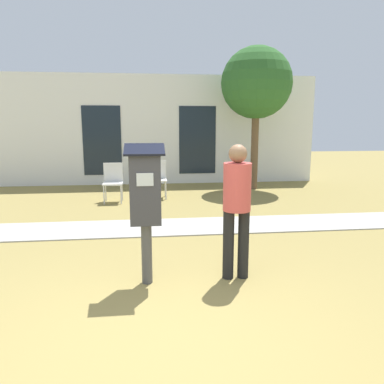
% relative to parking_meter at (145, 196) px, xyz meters
% --- Properties ---
extents(ground_plane, '(40.00, 40.00, 0.00)m').
position_rel_parking_meter_xyz_m(ground_plane, '(0.14, -1.11, -1.02)').
color(ground_plane, olive).
extents(sidewalk, '(12.00, 1.10, 0.02)m').
position_rel_parking_meter_xyz_m(sidewalk, '(0.14, 2.28, -1.01)').
color(sidewalk, '#A3A099').
rests_on(sidewalk, ground).
extents(building_facade, '(10.00, 0.26, 3.20)m').
position_rel_parking_meter_xyz_m(building_facade, '(0.14, 7.23, 0.58)').
color(building_facade, white).
rests_on(building_facade, ground).
extents(parking_meter, '(0.44, 0.31, 1.59)m').
position_rel_parking_meter_xyz_m(parking_meter, '(0.00, 0.00, 0.00)').
color(parking_meter, '#4C4C4C').
rests_on(parking_meter, ground).
extents(person_standing, '(0.32, 0.32, 1.58)m').
position_rel_parking_meter_xyz_m(person_standing, '(1.04, 0.02, -0.09)').
color(person_standing, black).
rests_on(person_standing, ground).
extents(outdoor_chair_left, '(0.44, 0.44, 0.90)m').
position_rel_parking_meter_xyz_m(outdoor_chair_left, '(-0.77, 4.63, -0.49)').
color(outdoor_chair_left, silver).
rests_on(outdoor_chair_left, ground).
extents(outdoor_chair_middle, '(0.44, 0.44, 0.90)m').
position_rel_parking_meter_xyz_m(outdoor_chair_middle, '(0.27, 5.01, -0.49)').
color(outdoor_chair_middle, silver).
rests_on(outdoor_chair_middle, ground).
extents(tree, '(1.90, 1.90, 3.82)m').
position_rel_parking_meter_xyz_m(tree, '(2.97, 5.96, 1.83)').
color(tree, brown).
rests_on(tree, ground).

